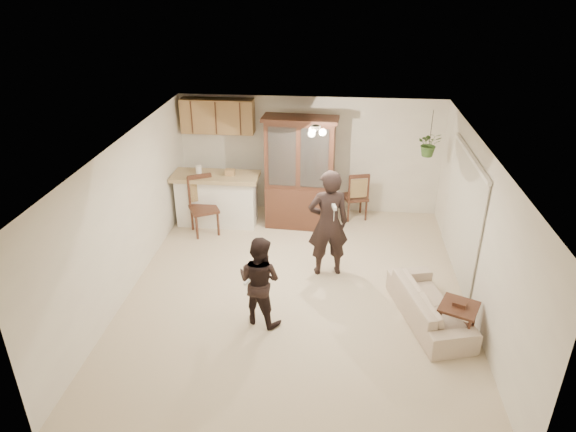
# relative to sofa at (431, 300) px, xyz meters

# --- Properties ---
(floor) EXTENTS (6.50, 6.50, 0.00)m
(floor) POSITION_rel_sofa_xyz_m (-2.07, 0.56, -0.37)
(floor) COLOR beige
(floor) RESTS_ON ground
(ceiling) EXTENTS (5.50, 6.50, 0.02)m
(ceiling) POSITION_rel_sofa_xyz_m (-2.07, 0.56, 2.13)
(ceiling) COLOR silver
(ceiling) RESTS_ON wall_back
(wall_back) EXTENTS (5.50, 0.02, 2.50)m
(wall_back) POSITION_rel_sofa_xyz_m (-2.07, 3.81, 0.88)
(wall_back) COLOR beige
(wall_back) RESTS_ON ground
(wall_front) EXTENTS (5.50, 0.02, 2.50)m
(wall_front) POSITION_rel_sofa_xyz_m (-2.07, -2.69, 0.88)
(wall_front) COLOR beige
(wall_front) RESTS_ON ground
(wall_left) EXTENTS (0.02, 6.50, 2.50)m
(wall_left) POSITION_rel_sofa_xyz_m (-4.82, 0.56, 0.88)
(wall_left) COLOR beige
(wall_left) RESTS_ON ground
(wall_right) EXTENTS (0.02, 6.50, 2.50)m
(wall_right) POSITION_rel_sofa_xyz_m (0.68, 0.56, 0.88)
(wall_right) COLOR beige
(wall_right) RESTS_ON ground
(breakfast_bar) EXTENTS (1.60, 0.55, 1.00)m
(breakfast_bar) POSITION_rel_sofa_xyz_m (-3.92, 2.91, 0.13)
(breakfast_bar) COLOR white
(breakfast_bar) RESTS_ON floor
(bar_top) EXTENTS (1.75, 0.70, 0.08)m
(bar_top) POSITION_rel_sofa_xyz_m (-3.92, 2.91, 0.68)
(bar_top) COLOR tan
(bar_top) RESTS_ON breakfast_bar
(upper_cabinets) EXTENTS (1.50, 0.34, 0.70)m
(upper_cabinets) POSITION_rel_sofa_xyz_m (-3.97, 3.63, 1.73)
(upper_cabinets) COLOR #9A6D43
(upper_cabinets) RESTS_ON wall_back
(vertical_blinds) EXTENTS (0.06, 2.30, 2.10)m
(vertical_blinds) POSITION_rel_sofa_xyz_m (0.64, 1.46, 0.73)
(vertical_blinds) COLOR beige
(vertical_blinds) RESTS_ON wall_right
(ceiling_fixture) EXTENTS (0.36, 0.36, 0.20)m
(ceiling_fixture) POSITION_rel_sofa_xyz_m (-1.87, 1.76, 2.03)
(ceiling_fixture) COLOR beige
(ceiling_fixture) RESTS_ON ceiling
(hanging_plant) EXTENTS (0.43, 0.37, 0.48)m
(hanging_plant) POSITION_rel_sofa_xyz_m (0.23, 2.96, 1.48)
(hanging_plant) COLOR #2F4F1F
(hanging_plant) RESTS_ON ceiling
(plant_cord) EXTENTS (0.01, 0.01, 0.65)m
(plant_cord) POSITION_rel_sofa_xyz_m (0.23, 2.96, 1.81)
(plant_cord) COLOR black
(plant_cord) RESTS_ON ceiling
(sofa) EXTENTS (1.20, 2.00, 0.73)m
(sofa) POSITION_rel_sofa_xyz_m (0.00, 0.00, 0.00)
(sofa) COLOR #F1E2C6
(sofa) RESTS_ON floor
(adult) EXTENTS (0.73, 0.56, 1.80)m
(adult) POSITION_rel_sofa_xyz_m (-1.59, 1.21, 0.53)
(adult) COLOR black
(adult) RESTS_ON floor
(child) EXTENTS (0.80, 0.73, 1.35)m
(child) POSITION_rel_sofa_xyz_m (-2.55, -0.26, 0.31)
(child) COLOR black
(child) RESTS_ON floor
(china_hutch) EXTENTS (1.49, 0.65, 2.29)m
(china_hutch) POSITION_rel_sofa_xyz_m (-2.21, 2.99, 0.77)
(china_hutch) COLOR #361C13
(china_hutch) RESTS_ON floor
(side_table) EXTENTS (0.67, 0.67, 0.62)m
(side_table) POSITION_rel_sofa_xyz_m (0.32, -0.39, -0.08)
(side_table) COLOR #361C13
(side_table) RESTS_ON floor
(chair_bar) EXTENTS (0.70, 0.70, 1.18)m
(chair_bar) POSITION_rel_sofa_xyz_m (-4.08, 2.47, -0.03)
(chair_bar) COLOR #361C13
(chair_bar) RESTS_ON floor
(chair_hutch_left) EXTENTS (0.69, 0.69, 1.12)m
(chair_hutch_left) POSITION_rel_sofa_xyz_m (-2.23, 3.42, -0.05)
(chair_hutch_left) COLOR #361C13
(chair_hutch_left) RESTS_ON floor
(chair_hutch_right) EXTENTS (0.57, 0.57, 1.06)m
(chair_hutch_right) POSITION_rel_sofa_xyz_m (-1.07, 3.48, -0.07)
(chair_hutch_right) COLOR #361C13
(chair_hutch_right) RESTS_ON floor
(controller_adult) EXTENTS (0.08, 0.17, 0.05)m
(controller_adult) POSITION_rel_sofa_xyz_m (-1.50, 0.77, 1.11)
(controller_adult) COLOR silver
(controller_adult) RESTS_ON adult
(controller_child) EXTENTS (0.08, 0.13, 0.04)m
(controller_child) POSITION_rel_sofa_xyz_m (-2.68, -0.57, 0.50)
(controller_child) COLOR silver
(controller_child) RESTS_ON child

